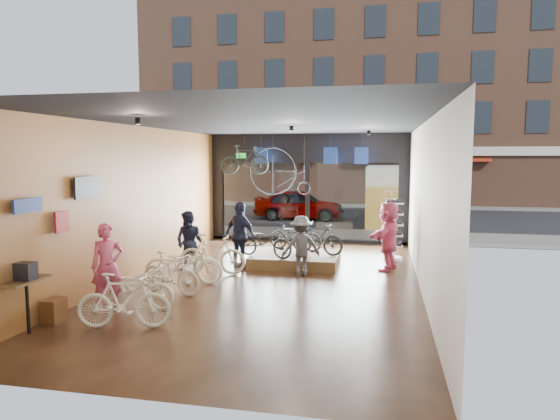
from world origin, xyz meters
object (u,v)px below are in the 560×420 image
(display_platform, at_px, (295,260))
(display_bike_right, at_px, (295,236))
(box_truck, at_px, (391,196))
(floor_bike_4, at_px, (184,264))
(floor_bike_1, at_px, (124,301))
(hung_bike, at_px, (245,160))
(floor_bike_5, at_px, (212,254))
(customer_3, at_px, (301,246))
(penny_farthing, at_px, (282,173))
(street_car, at_px, (299,204))
(floor_bike_2, at_px, (137,287))
(sunglasses_rack, at_px, (394,230))
(floor_bike_3, at_px, (171,273))
(customer_1, at_px, (189,242))
(customer_0, at_px, (108,266))
(display_bike_left, at_px, (265,241))
(customer_5, at_px, (388,236))
(display_bike_mid, at_px, (317,239))
(customer_2, at_px, (240,235))

(display_platform, relative_size, display_bike_right, 1.47)
(box_truck, xyz_separation_m, floor_bike_4, (-4.98, -11.55, -0.80))
(floor_bike_1, distance_m, hung_bike, 8.20)
(hung_bike, bearing_deg, display_bike_right, -146.93)
(floor_bike_5, height_order, customer_3, customer_3)
(penny_farthing, bearing_deg, floor_bike_5, -105.39)
(street_car, bearing_deg, customer_3, -170.28)
(floor_bike_2, xyz_separation_m, sunglasses_rack, (5.15, 5.76, 0.47))
(floor_bike_4, bearing_deg, floor_bike_3, 171.36)
(floor_bike_1, relative_size, hung_bike, 1.06)
(sunglasses_rack, distance_m, hung_bike, 5.25)
(floor_bike_4, xyz_separation_m, customer_1, (-0.32, 1.18, 0.32))
(box_truck, xyz_separation_m, floor_bike_3, (-4.94, -12.40, -0.82))
(customer_0, xyz_separation_m, penny_farthing, (2.14, 7.07, 1.64))
(display_bike_left, distance_m, customer_5, 3.31)
(floor_bike_2, bearing_deg, floor_bike_1, -160.51)
(floor_bike_3, bearing_deg, floor_bike_5, 7.14)
(floor_bike_3, bearing_deg, display_platform, -16.83)
(street_car, distance_m, display_bike_right, 9.47)
(street_car, xyz_separation_m, floor_bike_3, (-0.64, -13.40, -0.26))
(box_truck, relative_size, floor_bike_1, 3.91)
(floor_bike_3, distance_m, display_bike_right, 4.57)
(box_truck, xyz_separation_m, display_bike_mid, (-2.13, -8.87, -0.53))
(floor_bike_5, relative_size, customer_0, 1.01)
(box_truck, distance_m, floor_bike_4, 12.61)
(floor_bike_4, xyz_separation_m, hung_bike, (0.19, 4.75, 2.44))
(floor_bike_5, bearing_deg, display_bike_right, -44.20)
(customer_3, relative_size, sunglasses_rack, 0.85)
(floor_bike_2, relative_size, customer_2, 0.90)
(customer_3, relative_size, penny_farthing, 0.78)
(customer_3, bearing_deg, sunglasses_rack, -156.78)
(customer_1, relative_size, customer_2, 0.89)
(display_bike_left, xyz_separation_m, sunglasses_rack, (3.44, 1.75, 0.16))
(customer_5, height_order, penny_farthing, penny_farthing)
(street_car, distance_m, floor_bike_1, 15.65)
(box_truck, relative_size, sunglasses_rack, 3.61)
(floor_bike_2, height_order, floor_bike_5, floor_bike_5)
(floor_bike_5, bearing_deg, customer_1, 79.37)
(floor_bike_1, height_order, display_bike_mid, display_bike_mid)
(customer_3, distance_m, hung_bike, 4.69)
(box_truck, bearing_deg, floor_bike_3, -111.72)
(display_platform, xyz_separation_m, sunglasses_rack, (2.70, 1.20, 0.75))
(floor_bike_3, relative_size, hung_bike, 0.98)
(floor_bike_2, bearing_deg, display_bike_mid, -31.05)
(street_car, relative_size, customer_2, 2.33)
(sunglasses_rack, bearing_deg, hung_bike, 153.00)
(display_bike_mid, height_order, display_bike_right, display_bike_mid)
(display_platform, xyz_separation_m, customer_5, (2.53, -0.11, 0.77))
(street_car, height_order, customer_3, customer_3)
(display_bike_mid, bearing_deg, display_platform, 111.13)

